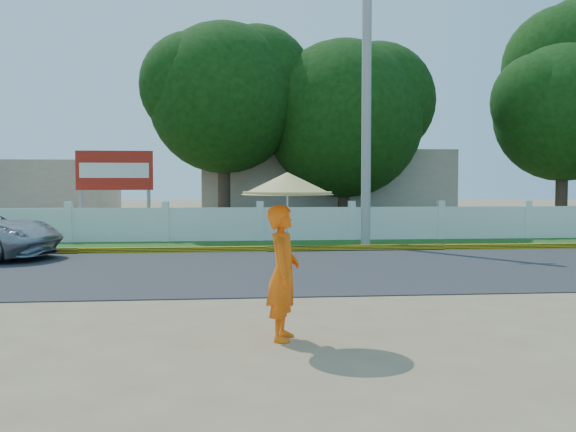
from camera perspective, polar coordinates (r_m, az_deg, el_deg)
The scene contains 11 objects.
ground at distance 9.65m, azimuth 1.18°, elevation -8.35°, with size 120.00×120.00×0.00m, color #9E8460.
road at distance 14.07m, azimuth -1.00°, elevation -4.72°, with size 60.00×7.00×0.02m, color #38383A.
grass_verge at distance 19.27m, azimuth -2.27°, elevation -2.62°, with size 60.00×3.50×0.03m, color #2D601E.
curb at distance 17.58m, azimuth -1.94°, elevation -2.95°, with size 40.00×0.18×0.16m, color yellow.
fence at distance 20.67m, azimuth -2.51°, elevation -0.75°, with size 40.00×0.10×1.10m, color silver.
building_near at distance 27.71m, azimuth 2.93°, elevation 2.38°, with size 10.00×6.00×3.20m, color #B7AD99.
building_far at distance 29.76m, azimuth -23.00°, elevation 1.80°, with size 8.00×5.00×2.80m, color #B7AD99.
utility_pole at distance 19.32m, azimuth 6.99°, elevation 10.07°, with size 0.28×0.28×8.57m, color #989795.
monk_with_parasol at distance 7.69m, azimuth -0.25°, elevation -1.34°, with size 1.11×1.11×2.02m.
billboard at distance 22.00m, azimuth -15.16°, elevation 3.52°, with size 2.50×0.13×2.95m.
tree_row at distance 24.82m, azimuth 10.47°, elevation 10.11°, with size 33.00×8.06×9.42m.
Camera 1 is at (-1.13, -9.40, 1.90)m, focal length 40.00 mm.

